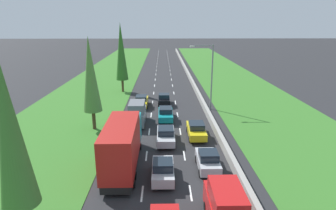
{
  "coord_description": "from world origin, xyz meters",
  "views": [
    {
      "loc": [
        -0.26,
        -2.91,
        11.92
      ],
      "look_at": [
        0.56,
        36.2,
        0.42
      ],
      "focal_mm": 30.43,
      "sensor_mm": 36.0,
      "label": 1
    }
  ],
  "objects_px": {
    "silver_hatchback_right_lane": "(208,160)",
    "black_hatchback_centre_lane": "(164,99)",
    "silver_sedan_centre_lane": "(166,135)",
    "red_box_truck_left_lane": "(123,144)",
    "grey_van_left_lane": "(137,113)",
    "street_light_mast": "(210,73)",
    "red_van_right_lane": "(225,208)",
    "poplar_tree_third": "(121,52)",
    "poplar_tree_nearest": "(11,136)",
    "teal_sedan_centre_lane": "(166,114)",
    "yellow_sedan_right_lane": "(196,130)",
    "silver_hatchback_centre_lane": "(163,170)",
    "yellow_sedan_left_lane": "(142,101)",
    "poplar_tree_second": "(90,75)"
  },
  "relations": [
    {
      "from": "teal_sedan_centre_lane",
      "to": "poplar_tree_nearest",
      "type": "xyz_separation_m",
      "value": [
        -8.26,
        -20.11,
        5.4
      ]
    },
    {
      "from": "silver_hatchback_right_lane",
      "to": "yellow_sedan_right_lane",
      "type": "bearing_deg",
      "value": 91.15
    },
    {
      "from": "silver_sedan_centre_lane",
      "to": "red_box_truck_left_lane",
      "type": "distance_m",
      "value": 6.43
    },
    {
      "from": "silver_hatchback_centre_lane",
      "to": "poplar_tree_second",
      "type": "xyz_separation_m",
      "value": [
        -7.86,
        11.14,
        5.46
      ]
    },
    {
      "from": "silver_sedan_centre_lane",
      "to": "teal_sedan_centre_lane",
      "type": "distance_m",
      "value": 7.02
    },
    {
      "from": "silver_hatchback_right_lane",
      "to": "black_hatchback_centre_lane",
      "type": "distance_m",
      "value": 19.71
    },
    {
      "from": "red_van_right_lane",
      "to": "silver_hatchback_right_lane",
      "type": "bearing_deg",
      "value": 89.34
    },
    {
      "from": "grey_van_left_lane",
      "to": "silver_hatchback_centre_lane",
      "type": "bearing_deg",
      "value": -76.49
    },
    {
      "from": "red_van_right_lane",
      "to": "silver_hatchback_centre_lane",
      "type": "bearing_deg",
      "value": 123.45
    },
    {
      "from": "silver_sedan_centre_lane",
      "to": "poplar_tree_third",
      "type": "height_order",
      "value": "poplar_tree_third"
    },
    {
      "from": "black_hatchback_centre_lane",
      "to": "poplar_tree_third",
      "type": "xyz_separation_m",
      "value": [
        -7.2,
        8.28,
        6.15
      ]
    },
    {
      "from": "red_box_truck_left_lane",
      "to": "grey_van_left_lane",
      "type": "bearing_deg",
      "value": 88.42
    },
    {
      "from": "poplar_tree_second",
      "to": "yellow_sedan_right_lane",
      "type": "bearing_deg",
      "value": -12.73
    },
    {
      "from": "teal_sedan_centre_lane",
      "to": "poplar_tree_third",
      "type": "bearing_deg",
      "value": 116.01
    },
    {
      "from": "silver_hatchback_centre_lane",
      "to": "grey_van_left_lane",
      "type": "distance_m",
      "value": 12.95
    },
    {
      "from": "red_van_right_lane",
      "to": "black_hatchback_centre_lane",
      "type": "xyz_separation_m",
      "value": [
        -3.42,
        26.46,
        -0.56
      ]
    },
    {
      "from": "poplar_tree_second",
      "to": "street_light_mast",
      "type": "distance_m",
      "value": 16.16
    },
    {
      "from": "silver_sedan_centre_lane",
      "to": "yellow_sedan_left_lane",
      "type": "height_order",
      "value": "same"
    },
    {
      "from": "silver_hatchback_centre_lane",
      "to": "poplar_tree_second",
      "type": "bearing_deg",
      "value": 125.21
    },
    {
      "from": "teal_sedan_centre_lane",
      "to": "silver_sedan_centre_lane",
      "type": "bearing_deg",
      "value": -90.56
    },
    {
      "from": "silver_hatchback_right_lane",
      "to": "poplar_tree_nearest",
      "type": "height_order",
      "value": "poplar_tree_nearest"
    },
    {
      "from": "grey_van_left_lane",
      "to": "poplar_tree_nearest",
      "type": "relative_size",
      "value": 0.47
    },
    {
      "from": "silver_hatchback_centre_lane",
      "to": "silver_hatchback_right_lane",
      "type": "distance_m",
      "value": 4.04
    },
    {
      "from": "red_box_truck_left_lane",
      "to": "poplar_tree_second",
      "type": "distance_m",
      "value": 10.99
    },
    {
      "from": "red_van_right_lane",
      "to": "poplar_tree_second",
      "type": "distance_m",
      "value": 20.85
    },
    {
      "from": "black_hatchback_centre_lane",
      "to": "poplar_tree_second",
      "type": "xyz_separation_m",
      "value": [
        -8.1,
        -9.78,
        5.46
      ]
    },
    {
      "from": "silver_sedan_centre_lane",
      "to": "street_light_mast",
      "type": "height_order",
      "value": "street_light_mast"
    },
    {
      "from": "teal_sedan_centre_lane",
      "to": "poplar_tree_second",
      "type": "xyz_separation_m",
      "value": [
        -8.24,
        -3.02,
        5.48
      ]
    },
    {
      "from": "red_van_right_lane",
      "to": "grey_van_left_lane",
      "type": "height_order",
      "value": "same"
    },
    {
      "from": "yellow_sedan_right_lane",
      "to": "street_light_mast",
      "type": "relative_size",
      "value": 0.5
    },
    {
      "from": "silver_sedan_centre_lane",
      "to": "red_van_right_lane",
      "type": "xyz_separation_m",
      "value": [
        3.34,
        -12.68,
        0.59
      ]
    },
    {
      "from": "red_van_right_lane",
      "to": "poplar_tree_third",
      "type": "height_order",
      "value": "poplar_tree_third"
    },
    {
      "from": "street_light_mast",
      "to": "yellow_sedan_right_lane",
      "type": "bearing_deg",
      "value": -105.9
    },
    {
      "from": "teal_sedan_centre_lane",
      "to": "black_hatchback_centre_lane",
      "type": "bearing_deg",
      "value": 91.21
    },
    {
      "from": "poplar_tree_second",
      "to": "silver_hatchback_centre_lane",
      "type": "bearing_deg",
      "value": -54.79
    },
    {
      "from": "grey_van_left_lane",
      "to": "black_hatchback_centre_lane",
      "type": "bearing_deg",
      "value": 68.61
    },
    {
      "from": "teal_sedan_centre_lane",
      "to": "yellow_sedan_left_lane",
      "type": "distance_m",
      "value": 6.83
    },
    {
      "from": "silver_sedan_centre_lane",
      "to": "black_hatchback_centre_lane",
      "type": "bearing_deg",
      "value": 90.31
    },
    {
      "from": "grey_van_left_lane",
      "to": "street_light_mast",
      "type": "distance_m",
      "value": 11.84
    },
    {
      "from": "red_box_truck_left_lane",
      "to": "teal_sedan_centre_lane",
      "type": "distance_m",
      "value": 12.77
    },
    {
      "from": "silver_hatchback_centre_lane",
      "to": "silver_hatchback_right_lane",
      "type": "height_order",
      "value": "same"
    },
    {
      "from": "yellow_sedan_left_lane",
      "to": "red_box_truck_left_lane",
      "type": "bearing_deg",
      "value": -90.87
    },
    {
      "from": "silver_sedan_centre_lane",
      "to": "poplar_tree_second",
      "type": "relative_size",
      "value": 0.43
    },
    {
      "from": "red_box_truck_left_lane",
      "to": "poplar_tree_nearest",
      "type": "distance_m",
      "value": 10.02
    },
    {
      "from": "silver_sedan_centre_lane",
      "to": "black_hatchback_centre_lane",
      "type": "distance_m",
      "value": 13.78
    },
    {
      "from": "teal_sedan_centre_lane",
      "to": "yellow_sedan_left_lane",
      "type": "xyz_separation_m",
      "value": [
        -3.43,
        5.91,
        0.0
      ]
    },
    {
      "from": "red_box_truck_left_lane",
      "to": "yellow_sedan_left_lane",
      "type": "relative_size",
      "value": 2.09
    },
    {
      "from": "grey_van_left_lane",
      "to": "teal_sedan_centre_lane",
      "type": "bearing_deg",
      "value": 24.82
    },
    {
      "from": "poplar_tree_third",
      "to": "street_light_mast",
      "type": "distance_m",
      "value": 17.2
    },
    {
      "from": "poplar_tree_nearest",
      "to": "black_hatchback_centre_lane",
      "type": "bearing_deg",
      "value": 73.2
    }
  ]
}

